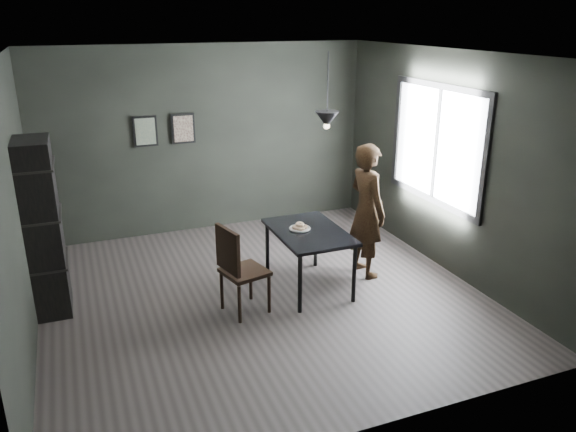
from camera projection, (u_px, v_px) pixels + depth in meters
name	position (u px, v px, depth m)	size (l,w,h in m)	color
ground	(263.00, 295.00, 6.75)	(5.00, 5.00, 0.00)	#342F2D
back_wall	(207.00, 140.00, 8.46)	(5.00, 0.10, 2.80)	black
ceiling	(258.00, 54.00, 5.80)	(5.00, 5.00, 0.02)	silver
window_assembly	(436.00, 145.00, 7.24)	(0.04, 1.96, 1.56)	white
cafe_table	(309.00, 237.00, 6.73)	(0.80, 1.20, 0.75)	black
white_plate	(300.00, 229.00, 6.73)	(0.23, 0.23, 0.01)	silver
donut_pile	(300.00, 227.00, 6.72)	(0.19, 0.19, 0.08)	#F6E2C0
woman	(367.00, 211.00, 7.04)	(0.63, 0.41, 1.72)	black
wood_chair	(237.00, 265.00, 6.15)	(0.55, 0.55, 1.04)	black
shelf_unit	(43.00, 228.00, 6.12)	(0.37, 0.66, 1.97)	black
pendant_lamp	(327.00, 119.00, 6.44)	(0.28, 0.28, 0.86)	black
framed_print_left	(145.00, 131.00, 8.05)	(0.34, 0.04, 0.44)	black
framed_print_right	(183.00, 129.00, 8.24)	(0.34, 0.04, 0.44)	black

